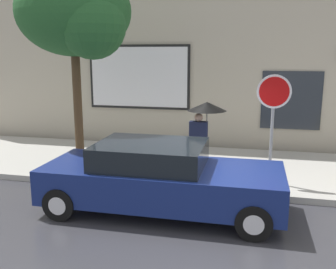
# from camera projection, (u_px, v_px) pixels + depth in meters

# --- Properties ---
(ground_plane) EXTENTS (60.00, 60.00, 0.00)m
(ground_plane) POSITION_uv_depth(u_px,v_px,m) (202.00, 215.00, 7.55)
(ground_plane) COLOR #333338
(sidewalk) EXTENTS (20.00, 4.00, 0.15)m
(sidewalk) POSITION_uv_depth(u_px,v_px,m) (217.00, 168.00, 10.39)
(sidewalk) COLOR #A3A099
(sidewalk) RESTS_ON ground
(building_facade) EXTENTS (20.00, 0.67, 7.00)m
(building_facade) POSITION_uv_depth(u_px,v_px,m) (227.00, 42.00, 12.07)
(building_facade) COLOR #B2A893
(building_facade) RESTS_ON ground
(parked_car) EXTENTS (4.72, 1.93, 1.40)m
(parked_car) POSITION_uv_depth(u_px,v_px,m) (160.00, 178.00, 7.61)
(parked_car) COLOR navy
(parked_car) RESTS_ON ground
(pedestrian_with_umbrella) EXTENTS (0.96, 0.96, 1.81)m
(pedestrian_with_umbrella) POSITION_uv_depth(u_px,v_px,m) (204.00, 117.00, 9.45)
(pedestrian_with_umbrella) COLOR black
(pedestrian_with_umbrella) RESTS_ON sidewalk
(street_tree) EXTENTS (2.88, 2.45, 5.06)m
(street_tree) POSITION_uv_depth(u_px,v_px,m) (77.00, 15.00, 9.22)
(street_tree) COLOR #4C3823
(street_tree) RESTS_ON sidewalk
(stop_sign) EXTENTS (0.76, 0.10, 2.53)m
(stop_sign) POSITION_uv_depth(u_px,v_px,m) (273.00, 108.00, 8.59)
(stop_sign) COLOR gray
(stop_sign) RESTS_ON sidewalk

